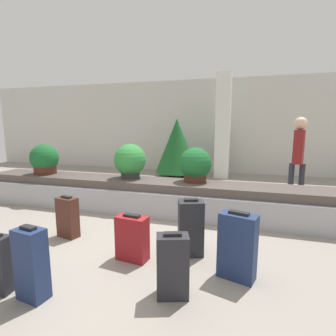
# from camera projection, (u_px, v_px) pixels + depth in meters

# --- Properties ---
(ground_plane) EXTENTS (18.00, 18.00, 0.00)m
(ground_plane) POSITION_uv_depth(u_px,v_px,m) (139.00, 245.00, 3.63)
(ground_plane) COLOR gray
(back_wall) EXTENTS (18.00, 0.06, 3.20)m
(back_wall) POSITION_uv_depth(u_px,v_px,m) (206.00, 126.00, 9.15)
(back_wall) COLOR beige
(back_wall) RESTS_ON ground_plane
(carousel) EXTENTS (8.11, 0.87, 0.61)m
(carousel) POSITION_uv_depth(u_px,v_px,m) (168.00, 198.00, 4.93)
(carousel) COLOR #9E9EA3
(carousel) RESTS_ON ground_plane
(pillar) EXTENTS (0.44, 0.44, 3.20)m
(pillar) POSITION_uv_depth(u_px,v_px,m) (223.00, 127.00, 8.12)
(pillar) COLOR silver
(pillar) RESTS_ON ground_plane
(suitcase_0) EXTENTS (0.34, 0.24, 0.63)m
(suitcase_0) POSITION_uv_depth(u_px,v_px,m) (68.00, 217.00, 3.87)
(suitcase_0) COLOR #472319
(suitcase_0) RESTS_ON ground_plane
(suitcase_1) EXTENTS (0.37, 0.33, 0.74)m
(suitcase_1) POSITION_uv_depth(u_px,v_px,m) (191.00, 228.00, 3.33)
(suitcase_1) COLOR #232328
(suitcase_1) RESTS_ON ground_plane
(suitcase_2) EXTENTS (0.41, 0.24, 0.58)m
(suitcase_2) POSITION_uv_depth(u_px,v_px,m) (132.00, 238.00, 3.21)
(suitcase_2) COLOR maroon
(suitcase_2) RESTS_ON ground_plane
(suitcase_3) EXTENTS (0.35, 0.28, 0.65)m
(suitcase_3) POSITION_uv_depth(u_px,v_px,m) (173.00, 266.00, 2.51)
(suitcase_3) COLOR #232328
(suitcase_3) RESTS_ON ground_plane
(suitcase_4) EXTENTS (0.43, 0.30, 0.75)m
(suitcase_4) POSITION_uv_depth(u_px,v_px,m) (237.00, 246.00, 2.80)
(suitcase_4) COLOR navy
(suitcase_4) RESTS_ON ground_plane
(suitcase_5) EXTENTS (0.31, 0.22, 0.73)m
(suitcase_5) POSITION_uv_depth(u_px,v_px,m) (31.00, 264.00, 2.47)
(suitcase_5) COLOR navy
(suitcase_5) RESTS_ON ground_plane
(potted_plant_0) EXTENTS (0.62, 0.62, 0.68)m
(potted_plant_0) POSITION_uv_depth(u_px,v_px,m) (130.00, 161.00, 5.12)
(potted_plant_0) COLOR #2D2D2D
(potted_plant_0) RESTS_ON carousel
(potted_plant_1) EXTENTS (0.59, 0.59, 0.63)m
(potted_plant_1) POSITION_uv_depth(u_px,v_px,m) (195.00, 165.00, 4.80)
(potted_plant_1) COLOR #4C2319
(potted_plant_1) RESTS_ON carousel
(potted_plant_2) EXTENTS (0.59, 0.59, 0.64)m
(potted_plant_2) POSITION_uv_depth(u_px,v_px,m) (45.00, 160.00, 5.60)
(potted_plant_2) COLOR #4C2319
(potted_plant_2) RESTS_ON carousel
(traveler_0) EXTENTS (0.31, 0.36, 1.81)m
(traveler_0) POSITION_uv_depth(u_px,v_px,m) (298.00, 152.00, 5.32)
(traveler_0) COLOR #282833
(traveler_0) RESTS_ON ground_plane
(decorated_tree) EXTENTS (1.35, 1.35, 1.85)m
(decorated_tree) POSITION_uv_depth(u_px,v_px,m) (177.00, 146.00, 8.17)
(decorated_tree) COLOR #4C331E
(decorated_tree) RESTS_ON ground_plane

